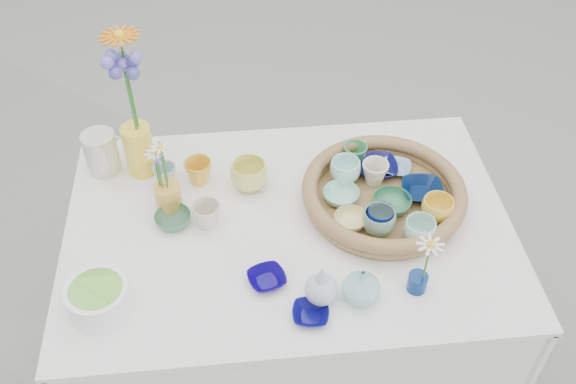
{
  "coord_description": "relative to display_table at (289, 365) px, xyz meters",
  "views": [
    {
      "loc": [
        -0.13,
        -1.23,
        2.1
      ],
      "look_at": [
        0.0,
        0.02,
        0.87
      ],
      "focal_mm": 40.0,
      "sensor_mm": 36.0,
      "label": 1
    }
  ],
  "objects": [
    {
      "name": "ground",
      "position": [
        0.0,
        0.0,
        0.0
      ],
      "size": [
        80.0,
        80.0,
        0.0
      ],
      "primitive_type": "plane",
      "color": "gray"
    },
    {
      "name": "display_table",
      "position": [
        0.0,
        0.0,
        0.0
      ],
      "size": [
        1.26,
        0.86,
        0.77
      ],
      "primitive_type": null,
      "color": "white",
      "rests_on": "ground"
    },
    {
      "name": "wicker_tray",
      "position": [
        0.28,
        0.05,
        0.8
      ],
      "size": [
        0.47,
        0.47,
        0.08
      ],
      "primitive_type": null,
      "color": "brown",
      "rests_on": "display_table"
    },
    {
      "name": "tray_ceramic_0",
      "position": [
        0.29,
        0.17,
        0.8
      ],
      "size": [
        0.12,
        0.12,
        0.03
      ],
      "primitive_type": "imported",
      "rotation": [
        0.0,
        0.0,
        -0.01
      ],
      "color": "#080943",
      "rests_on": "wicker_tray"
    },
    {
      "name": "tray_ceramic_1",
      "position": [
        0.4,
        0.06,
        0.8
      ],
      "size": [
        0.13,
        0.13,
        0.03
      ],
      "primitive_type": "imported",
      "rotation": [
        0.0,
        0.0,
        -0.11
      ],
      "color": "#041539",
      "rests_on": "wicker_tray"
    },
    {
      "name": "tray_ceramic_2",
      "position": [
        0.41,
        -0.04,
        0.82
      ],
      "size": [
        0.11,
        0.11,
        0.07
      ],
      "primitive_type": "imported",
      "rotation": [
        0.0,
        0.0,
        0.2
      ],
      "color": "yellow",
      "rests_on": "wicker_tray"
    },
    {
      "name": "tray_ceramic_3",
      "position": [
        0.3,
        0.02,
        0.8
      ],
      "size": [
        0.13,
        0.13,
        0.03
      ],
      "primitive_type": "imported",
      "rotation": [
        0.0,
        0.0,
        0.17
      ],
      "color": "#2C6F47",
      "rests_on": "wicker_tray"
    },
    {
      "name": "tray_ceramic_4",
      "position": [
        0.24,
        -0.07,
        0.82
      ],
      "size": [
        0.11,
        0.11,
        0.07
      ],
      "primitive_type": "imported",
      "rotation": [
        0.0,
        0.0,
        0.16
      ],
      "color": "gray",
      "rests_on": "wicker_tray"
    },
    {
      "name": "tray_ceramic_5",
      "position": [
        0.16,
        0.06,
        0.8
      ],
      "size": [
        0.13,
        0.13,
        0.03
      ],
      "primitive_type": "imported",
      "rotation": [
        0.0,
        0.0,
        -0.22
      ],
      "color": "#89CAAF",
      "rests_on": "wicker_tray"
    },
    {
      "name": "tray_ceramic_6",
      "position": [
        0.18,
        0.14,
        0.82
      ],
      "size": [
        0.09,
        0.09,
        0.07
      ],
      "primitive_type": "imported",
      "rotation": [
        0.0,
        0.0,
        0.01
      ],
      "color": "#B5ECDE",
      "rests_on": "wicker_tray"
    },
    {
      "name": "tray_ceramic_7",
      "position": [
        0.27,
        0.12,
        0.82
      ],
      "size": [
        0.09,
        0.09,
        0.07
      ],
      "primitive_type": "imported",
      "rotation": [
        0.0,
        0.0,
        -0.14
      ],
      "color": "#F2E6CB",
      "rests_on": "wicker_tray"
    },
    {
      "name": "tray_ceramic_8",
      "position": [
        0.35,
        0.17,
        0.79
      ],
      "size": [
        0.11,
        0.11,
        0.02
      ],
      "primitive_type": "imported",
      "rotation": [
        0.0,
        0.0,
        -0.37
      ],
      "color": "#82ADD0",
      "rests_on": "wicker_tray"
    },
    {
      "name": "tray_ceramic_9",
      "position": [
        0.25,
        -0.05,
        0.82
      ],
      "size": [
        0.1,
        0.1,
        0.06
      ],
      "primitive_type": "imported",
      "rotation": [
        0.0,
        0.0,
        0.25
      ],
      "color": "navy",
      "rests_on": "wicker_tray"
    },
    {
      "name": "tray_ceramic_10",
      "position": [
        0.17,
        -0.04,
        0.8
      ],
      "size": [
        0.12,
        0.12,
        0.03
      ],
      "primitive_type": "imported",
      "rotation": [
        0.0,
        0.0,
        0.34
      ],
      "color": "#DACE7F",
      "rests_on": "wicker_tray"
    },
    {
      "name": "tray_ceramic_11",
      "position": [
        0.34,
        -0.11,
        0.82
      ],
      "size": [
        0.09,
        0.09,
        0.07
      ],
      "primitive_type": "imported",
      "rotation": [
        0.0,
        0.0,
        -0.04
      ],
      "color": "#ACE2DB",
      "rests_on": "wicker_tray"
    },
    {
      "name": "tray_ceramic_12",
      "position": [
        0.23,
        0.22,
        0.82
      ],
      "size": [
        0.09,
        0.09,
        0.07
      ],
      "primitive_type": "imported",
      "rotation": [
        0.0,
        0.0,
        -0.19
      ],
      "color": "#41915A",
      "rests_on": "wicker_tray"
    },
    {
      "name": "loose_ceramic_0",
      "position": [
        -0.25,
        0.2,
        0.8
      ],
      "size": [
        0.1,
        0.1,
        0.08
      ],
      "primitive_type": "imported",
      "rotation": [
        0.0,
        0.0,
        -0.15
      ],
      "color": "gold",
      "rests_on": "display_table"
    },
    {
      "name": "loose_ceramic_1",
      "position": [
        -0.1,
        0.16,
        0.81
      ],
      "size": [
        0.12,
        0.12,
        0.09
      ],
      "primitive_type": "imported",
      "rotation": [
        0.0,
        0.0,
        0.07
      ],
      "color": "#DFD869",
      "rests_on": "display_table"
    },
    {
      "name": "loose_ceramic_2",
      "position": [
        -0.32,
        0.03,
        0.78
      ],
      "size": [
        0.13,
        0.13,
        0.03
      ],
      "primitive_type": "imported",
      "rotation": [
        0.0,
        0.0,
        -0.38
      ],
      "color": "#3C6E4E",
      "rests_on": "display_table"
    },
    {
      "name": "loose_ceramic_3",
      "position": [
        -0.23,
        0.02,
        0.8
      ],
      "size": [
        0.09,
        0.09,
        0.08
      ],
      "primitive_type": "imported",
      "rotation": [
        0.0,
        0.0,
        -0.06
      ],
      "color": "beige",
      "rests_on": "display_table"
    },
    {
      "name": "loose_ceramic_4",
      "position": [
        -0.08,
        -0.2,
        0.78
      ],
      "size": [
        0.12,
        0.12,
        0.02
      ],
      "primitive_type": "imported",
      "rotation": [
        0.0,
        0.0,
        0.31
      ],
      "color": "#0A005A",
      "rests_on": "display_table"
    },
    {
      "name": "loose_ceramic_5",
      "position": [
        -0.35,
        0.2,
        0.8
      ],
      "size": [
        0.08,
        0.08,
        0.06
      ],
      "primitive_type": "imported",
      "rotation": [
        0.0,
        0.0,
        -0.15
      ],
      "color": "#94B4B0",
      "rests_on": "display_table"
    },
    {
      "name": "loose_ceramic_6",
      "position": [
        0.02,
        -0.32,
        0.78
      ],
      "size": [
        0.1,
        0.1,
        0.02
      ],
      "primitive_type": "imported",
      "rotation": [
        0.0,
        0.0,
        -0.13
      ],
      "color": "#090754",
      "rests_on": "display_table"
    },
    {
      "name": "fluted_bowl",
      "position": [
        -0.5,
        -0.24,
        0.81
      ],
      "size": [
        0.18,
        0.18,
        0.08
      ],
      "primitive_type": null,
      "rotation": [
        0.0,
        0.0,
        0.13
      ],
      "color": "white",
      "rests_on": "display_table"
    },
    {
      "name": "bud_vase_paleblue",
      "position": [
        0.05,
        -0.27,
        0.83
      ],
      "size": [
        0.1,
        0.1,
        0.13
      ],
      "primitive_type": null,
      "rotation": [
        0.0,
        0.0,
        0.23
      ],
      "color": "#ACC4C9",
      "rests_on": "display_table"
    },
    {
      "name": "bud_vase_seafoam",
      "position": [
        0.15,
        -0.28,
        0.82
      ],
      "size": [
        0.12,
        0.12,
        0.1
      ],
      "primitive_type": "imported",
      "rotation": [
        0.0,
        0.0,
        -0.34
      ],
      "color": "#86C8BB",
      "rests_on": "display_table"
    },
    {
      "name": "bud_vase_cobalt",
      "position": [
        0.3,
        -0.26,
        0.79
      ],
      "size": [
        0.05,
        0.05,
        0.05
      ],
      "primitive_type": "cylinder",
      "rotation": [
        0.0,
        0.0,
        0.01
      ],
      "color": "navy",
      "rests_on": "display_table"
    },
    {
      "name": "single_daisy",
      "position": [
        0.31,
        -0.27,
        0.88
      ],
      "size": [
        0.1,
        0.1,
        0.14
      ],
      "primitive_type": null,
      "rotation": [
        0.0,
        0.0,
        0.38
      ],
      "color": "white",
      "rests_on": "bud_vase_cobalt"
    },
    {
      "name": "tall_vase_yellow",
      "position": [
        -0.42,
        0.27,
        0.85
      ],
      "size": [
        0.12,
        0.12,
        0.17
      ],
      "primitive_type": "cylinder",
      "rotation": [
        0.0,
        0.0,
        0.39
      ],
      "color": "yellow",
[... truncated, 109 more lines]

